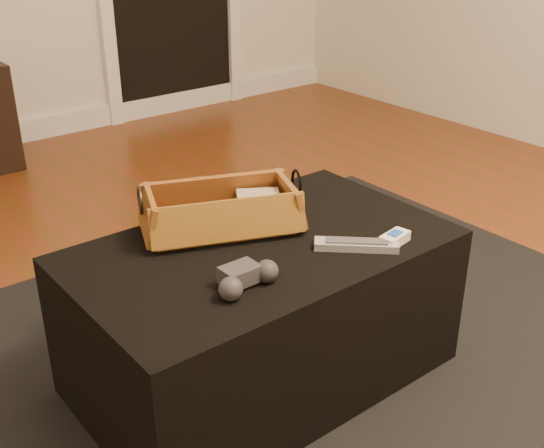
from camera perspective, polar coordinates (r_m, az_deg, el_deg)
floor at (r=1.88m, az=2.46°, el=-16.47°), size 5.00×5.50×0.01m
area_rug at (r=1.99m, az=0.09°, el=-13.18°), size 2.60×2.00×0.01m
ottoman at (r=1.90m, az=-0.86°, el=-7.34°), size 1.00×0.60×0.42m
tv_remote at (r=1.85m, az=-4.79°, el=0.04°), size 0.23×0.11×0.02m
cloth_bundle at (r=1.91m, az=-1.14°, el=1.69°), size 0.14×0.13×0.06m
wicker_basket at (r=1.85m, az=-4.26°, el=0.99°), size 0.48×0.37×0.15m
game_controller at (r=1.58m, az=-2.22°, el=-4.51°), size 0.18×0.10×0.06m
silver_remote at (r=1.77m, az=7.08°, el=-1.73°), size 0.19×0.18×0.03m
cream_gadget at (r=1.82m, az=10.23°, el=-1.19°), size 0.09×0.06×0.03m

